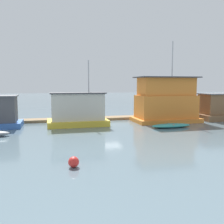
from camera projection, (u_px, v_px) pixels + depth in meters
ground_plane at (110, 124)px, 27.54m from camera, size 200.00×200.00×0.00m
dock_walkway at (103, 118)px, 30.75m from camera, size 42.40×1.93×0.30m
houseboat_yellow at (78, 110)px, 26.33m from camera, size 6.27×3.59×6.83m
houseboat_orange at (166, 101)px, 28.77m from camera, size 7.43×4.11×9.19m
dinghy_teal at (171, 126)px, 25.08m from camera, size 4.19×1.48×0.38m
buoy_red at (74, 162)px, 13.02m from camera, size 0.57×0.57×0.57m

